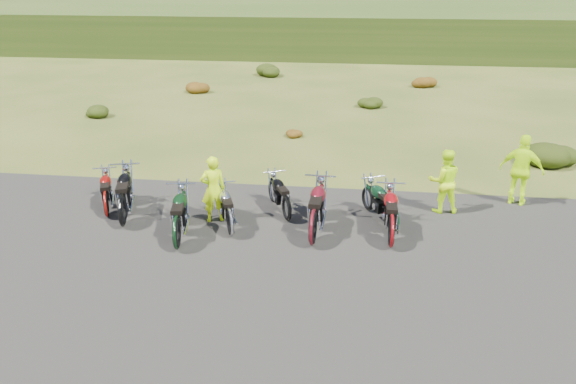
# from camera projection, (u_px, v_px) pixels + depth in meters

# --- Properties ---
(ground) EXTENTS (300.00, 300.00, 0.00)m
(ground) POSITION_uv_depth(u_px,v_px,m) (260.00, 250.00, 12.54)
(ground) COLOR #3C4717
(ground) RESTS_ON ground
(gravel_pad) EXTENTS (20.00, 12.00, 0.04)m
(gravel_pad) POSITION_uv_depth(u_px,v_px,m) (242.00, 299.00, 10.69)
(gravel_pad) COLOR black
(gravel_pad) RESTS_ON ground
(hill_slope) EXTENTS (300.00, 45.97, 9.37)m
(hill_slope) POSITION_uv_depth(u_px,v_px,m) (343.00, 30.00, 58.66)
(hill_slope) COLOR #2E4416
(hill_slope) RESTS_ON ground
(hill_plateau) EXTENTS (300.00, 90.00, 9.17)m
(hill_plateau) POSITION_uv_depth(u_px,v_px,m) (354.00, 1.00, 114.01)
(hill_plateau) COLOR #2E4416
(hill_plateau) RESTS_ON ground
(shrub_1) EXTENTS (1.03, 1.03, 0.61)m
(shrub_1) POSITION_uv_depth(u_px,v_px,m) (96.00, 110.00, 23.93)
(shrub_1) COLOR #1E310C
(shrub_1) RESTS_ON ground
(shrub_2) EXTENTS (1.30, 1.30, 0.77)m
(shrub_2) POSITION_uv_depth(u_px,v_px,m) (196.00, 86.00, 28.44)
(shrub_2) COLOR #6F2F0D
(shrub_2) RESTS_ON ground
(shrub_3) EXTENTS (1.56, 1.56, 0.92)m
(shrub_3) POSITION_uv_depth(u_px,v_px,m) (269.00, 69.00, 32.96)
(shrub_3) COLOR #1E310C
(shrub_3) RESTS_ON ground
(shrub_4) EXTENTS (0.77, 0.77, 0.45)m
(shrub_4) POSITION_uv_depth(u_px,v_px,m) (292.00, 131.00, 20.99)
(shrub_4) COLOR #6F2F0D
(shrub_4) RESTS_ON ground
(shrub_5) EXTENTS (1.03, 1.03, 0.61)m
(shrub_5) POSITION_uv_depth(u_px,v_px,m) (369.00, 101.00, 25.50)
(shrub_5) COLOR #1E310C
(shrub_5) RESTS_ON ground
(shrub_6) EXTENTS (1.30, 1.30, 0.77)m
(shrub_6) POSITION_uv_depth(u_px,v_px,m) (423.00, 80.00, 30.02)
(shrub_6) COLOR #6F2F0D
(shrub_6) RESTS_ON ground
(shrub_7) EXTENTS (1.56, 1.56, 0.92)m
(shrub_7) POSITION_uv_depth(u_px,v_px,m) (554.00, 151.00, 17.93)
(shrub_7) COLOR #1E310C
(shrub_7) RESTS_ON ground
(motorcycle_0) EXTENTS (1.36, 2.41, 1.20)m
(motorcycle_0) POSITION_uv_depth(u_px,v_px,m) (124.00, 226.00, 13.70)
(motorcycle_0) COLOR black
(motorcycle_0) RESTS_ON ground
(motorcycle_1) EXTENTS (1.29, 1.97, 0.98)m
(motorcycle_1) POSITION_uv_depth(u_px,v_px,m) (108.00, 217.00, 14.22)
(motorcycle_1) COLOR maroon
(motorcycle_1) RESTS_ON ground
(motorcycle_2) EXTENTS (1.10, 2.25, 1.13)m
(motorcycle_2) POSITION_uv_depth(u_px,v_px,m) (178.00, 249.00, 12.59)
(motorcycle_2) COLOR black
(motorcycle_2) RESTS_ON ground
(motorcycle_3) EXTENTS (1.27, 1.99, 0.99)m
(motorcycle_3) POSITION_uv_depth(u_px,v_px,m) (231.00, 236.00, 13.19)
(motorcycle_3) COLOR #9A9A9F
(motorcycle_3) RESTS_ON ground
(motorcycle_4) EXTENTS (0.88, 2.37, 1.23)m
(motorcycle_4) POSITION_uv_depth(u_px,v_px,m) (313.00, 245.00, 12.78)
(motorcycle_4) COLOR #570E17
(motorcycle_4) RESTS_ON ground
(motorcycle_5) EXTENTS (1.35, 1.94, 0.97)m
(motorcycle_5) POSITION_uv_depth(u_px,v_px,m) (287.00, 221.00, 13.99)
(motorcycle_5) COLOR black
(motorcycle_5) RESTS_ON ground
(motorcycle_6) EXTENTS (0.72, 2.14, 1.12)m
(motorcycle_6) POSITION_uv_depth(u_px,v_px,m) (390.00, 247.00, 12.68)
(motorcycle_6) COLOR maroon
(motorcycle_6) RESTS_ON ground
(motorcycle_7) EXTENTS (1.42, 2.05, 1.03)m
(motorcycle_7) POSITION_uv_depth(u_px,v_px,m) (391.00, 232.00, 13.42)
(motorcycle_7) COLOR black
(motorcycle_7) RESTS_ON ground
(person_middle) EXTENTS (0.72, 0.60, 1.67)m
(person_middle) POSITION_uv_depth(u_px,v_px,m) (213.00, 190.00, 13.67)
(person_middle) COLOR #CFFF0D
(person_middle) RESTS_ON ground
(person_right_a) EXTENTS (0.87, 0.71, 1.66)m
(person_right_a) POSITION_uv_depth(u_px,v_px,m) (444.00, 182.00, 14.22)
(person_right_a) COLOR #CFFF0D
(person_right_a) RESTS_ON ground
(person_right_b) EXTENTS (1.21, 0.87, 1.90)m
(person_right_b) POSITION_uv_depth(u_px,v_px,m) (521.00, 171.00, 14.64)
(person_right_b) COLOR #CFFF0D
(person_right_b) RESTS_ON ground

